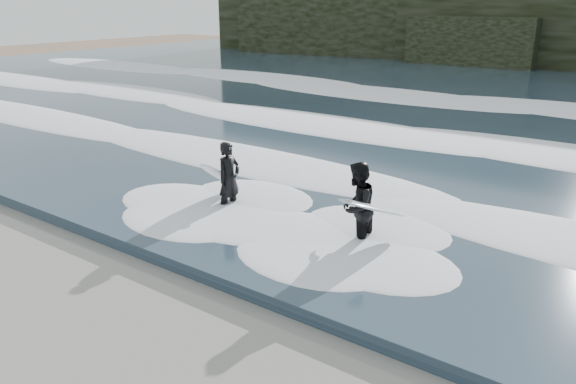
# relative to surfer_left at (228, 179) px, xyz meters

# --- Properties ---
(ground) EXTENTS (120.00, 120.00, 0.00)m
(ground) POSITION_rel_surfer_left_xyz_m (2.15, -6.17, -0.98)
(ground) COLOR brown
(ground) RESTS_ON ground
(sea) EXTENTS (90.00, 52.00, 0.30)m
(sea) POSITION_rel_surfer_left_xyz_m (2.15, 22.83, -0.83)
(sea) COLOR #253645
(sea) RESTS_ON ground
(foam_near) EXTENTS (60.00, 3.20, 0.20)m
(foam_near) POSITION_rel_surfer_left_xyz_m (2.15, 2.83, -0.58)
(foam_near) COLOR white
(foam_near) RESTS_ON sea
(foam_mid) EXTENTS (60.00, 4.00, 0.24)m
(foam_mid) POSITION_rel_surfer_left_xyz_m (2.15, 9.83, -0.56)
(foam_mid) COLOR white
(foam_mid) RESTS_ON sea
(foam_far) EXTENTS (60.00, 4.80, 0.30)m
(foam_far) POSITION_rel_surfer_left_xyz_m (2.15, 18.83, -0.53)
(foam_far) COLOR white
(foam_far) RESTS_ON sea
(surfer_left) EXTENTS (1.14, 1.83, 1.94)m
(surfer_left) POSITION_rel_surfer_left_xyz_m (0.00, 0.00, 0.00)
(surfer_left) COLOR black
(surfer_left) RESTS_ON ground
(surfer_right) EXTENTS (1.46, 2.15, 2.05)m
(surfer_right) POSITION_rel_surfer_left_xyz_m (3.81, 0.03, 0.05)
(surfer_right) COLOR black
(surfer_right) RESTS_ON ground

